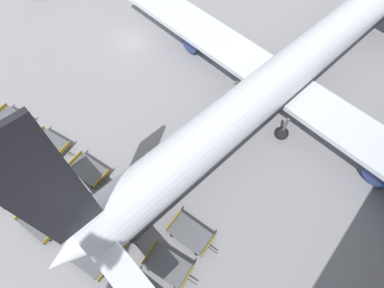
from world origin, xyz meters
TOP-DOWN VIEW (x-y plane):
  - ground_plane at (0.00, 0.00)m, footprint 500.00×500.00m
  - airplane at (16.14, 3.57)m, footprint 39.47×45.41m
  - baggage_dolly_row_near_col_b at (5.55, -18.20)m, footprint 3.80×2.27m
  - baggage_dolly_row_near_col_c at (9.80, -17.68)m, footprint 3.78×2.03m
  - baggage_dolly_row_near_col_d at (14.29, -16.83)m, footprint 3.80×2.19m
  - baggage_dolly_row_mid_a_col_b at (5.25, -15.83)m, footprint 3.79×2.10m
  - baggage_dolly_row_mid_a_col_c at (9.51, -15.28)m, footprint 3.79×2.17m
  - baggage_dolly_row_mid_a_col_d at (14.05, -14.58)m, footprint 3.80×2.17m
  - baggage_dolly_row_mid_a_col_e at (18.51, -13.82)m, footprint 3.80×2.20m
  - baggage_dolly_row_mid_b_col_a at (0.29, -14.08)m, footprint 3.80×2.22m
  - baggage_dolly_row_mid_b_col_b at (4.85, -13.34)m, footprint 3.80×2.22m
  - baggage_dolly_row_mid_b_col_c at (9.11, -12.84)m, footprint 3.78×2.07m
  - baggage_dolly_row_mid_b_col_d at (13.75, -12.09)m, footprint 3.80×2.17m
  - baggage_dolly_row_mid_b_col_e at (18.24, -11.31)m, footprint 3.77×1.99m

SIDE VIEW (x-z plane):
  - ground_plane at x=0.00m, z-range 0.00..0.00m
  - baggage_dolly_row_near_col_b at x=5.55m, z-range 0.03..0.95m
  - baggage_dolly_row_near_col_c at x=9.80m, z-range 0.03..0.95m
  - baggage_dolly_row_near_col_d at x=14.29m, z-range 0.03..0.95m
  - baggage_dolly_row_mid_a_col_b at x=5.25m, z-range 0.03..0.95m
  - baggage_dolly_row_mid_a_col_c at x=9.51m, z-range 0.03..0.95m
  - baggage_dolly_row_mid_a_col_d at x=14.05m, z-range 0.03..0.95m
  - baggage_dolly_row_mid_a_col_e at x=18.51m, z-range 0.03..0.95m
  - baggage_dolly_row_mid_b_col_a at x=0.29m, z-range 0.03..0.95m
  - baggage_dolly_row_mid_b_col_b at x=4.85m, z-range 0.03..0.95m
  - baggage_dolly_row_mid_b_col_c at x=9.11m, z-range 0.03..0.95m
  - baggage_dolly_row_mid_b_col_d at x=13.75m, z-range 0.03..0.95m
  - baggage_dolly_row_mid_b_col_e at x=18.24m, z-range 0.03..0.95m
  - airplane at x=16.14m, z-range -3.78..10.31m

